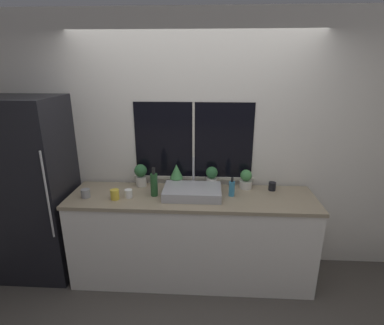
{
  "coord_description": "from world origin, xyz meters",
  "views": [
    {
      "loc": [
        0.16,
        -2.41,
        2.19
      ],
      "look_at": [
        0.0,
        0.3,
        1.29
      ],
      "focal_mm": 28.0,
      "sensor_mm": 36.0,
      "label": 1
    }
  ],
  "objects_px": {
    "mug_black": "(272,186)",
    "soap_bottle": "(232,188)",
    "potted_plant_center_right": "(212,177)",
    "mug_white": "(129,193)",
    "mug_grey": "(86,193)",
    "sink": "(192,191)",
    "potted_plant_far_left": "(141,174)",
    "bottle_tall": "(154,184)",
    "potted_plant_center_left": "(176,175)",
    "refrigerator": "(33,190)",
    "potted_plant_far_right": "(246,179)",
    "mug_yellow": "(115,194)"
  },
  "relations": [
    {
      "from": "potted_plant_center_right",
      "to": "potted_plant_far_right",
      "type": "xyz_separation_m",
      "value": [
        0.36,
        0.0,
        -0.02
      ]
    },
    {
      "from": "potted_plant_center_left",
      "to": "sink",
      "type": "bearing_deg",
      "value": -51.68
    },
    {
      "from": "sink",
      "to": "mug_white",
      "type": "distance_m",
      "value": 0.63
    },
    {
      "from": "mug_black",
      "to": "mug_white",
      "type": "bearing_deg",
      "value": -169.8
    },
    {
      "from": "mug_yellow",
      "to": "mug_black",
      "type": "height_order",
      "value": "mug_yellow"
    },
    {
      "from": "refrigerator",
      "to": "mug_white",
      "type": "relative_size",
      "value": 23.19
    },
    {
      "from": "refrigerator",
      "to": "potted_plant_far_right",
      "type": "relative_size",
      "value": 9.37
    },
    {
      "from": "sink",
      "to": "potted_plant_far_left",
      "type": "height_order",
      "value": "sink"
    },
    {
      "from": "refrigerator",
      "to": "sink",
      "type": "bearing_deg",
      "value": -1.12
    },
    {
      "from": "sink",
      "to": "potted_plant_far_left",
      "type": "bearing_deg",
      "value": 157.87
    },
    {
      "from": "soap_bottle",
      "to": "mug_grey",
      "type": "relative_size",
      "value": 2.23
    },
    {
      "from": "sink",
      "to": "potted_plant_far_left",
      "type": "xyz_separation_m",
      "value": [
        -0.56,
        0.23,
        0.08
      ]
    },
    {
      "from": "soap_bottle",
      "to": "mug_white",
      "type": "xyz_separation_m",
      "value": [
        -1.01,
        -0.1,
        -0.04
      ]
    },
    {
      "from": "potted_plant_far_left",
      "to": "mug_yellow",
      "type": "xyz_separation_m",
      "value": [
        -0.18,
        -0.35,
        -0.08
      ]
    },
    {
      "from": "mug_grey",
      "to": "potted_plant_far_left",
      "type": "bearing_deg",
      "value": 33.71
    },
    {
      "from": "soap_bottle",
      "to": "bottle_tall",
      "type": "xyz_separation_m",
      "value": [
        -0.77,
        -0.04,
        0.04
      ]
    },
    {
      "from": "potted_plant_center_right",
      "to": "mug_white",
      "type": "height_order",
      "value": "potted_plant_center_right"
    },
    {
      "from": "potted_plant_far_right",
      "to": "mug_grey",
      "type": "height_order",
      "value": "potted_plant_far_right"
    },
    {
      "from": "mug_white",
      "to": "potted_plant_far_left",
      "type": "bearing_deg",
      "value": 78.74
    },
    {
      "from": "potted_plant_center_right",
      "to": "mug_white",
      "type": "relative_size",
      "value": 2.79
    },
    {
      "from": "potted_plant_center_right",
      "to": "mug_black",
      "type": "bearing_deg",
      "value": -3.89
    },
    {
      "from": "potted_plant_far_left",
      "to": "mug_grey",
      "type": "bearing_deg",
      "value": -146.29
    },
    {
      "from": "sink",
      "to": "potted_plant_center_right",
      "type": "xyz_separation_m",
      "value": [
        0.19,
        0.23,
        0.07
      ]
    },
    {
      "from": "refrigerator",
      "to": "potted_plant_center_left",
      "type": "height_order",
      "value": "refrigerator"
    },
    {
      "from": "potted_plant_center_left",
      "to": "mug_black",
      "type": "bearing_deg",
      "value": -2.44
    },
    {
      "from": "potted_plant_center_left",
      "to": "soap_bottle",
      "type": "xyz_separation_m",
      "value": [
        0.57,
        -0.2,
        -0.05
      ]
    },
    {
      "from": "potted_plant_center_left",
      "to": "mug_grey",
      "type": "bearing_deg",
      "value": -159.59
    },
    {
      "from": "mug_black",
      "to": "mug_yellow",
      "type": "bearing_deg",
      "value": -168.9
    },
    {
      "from": "sink",
      "to": "soap_bottle",
      "type": "height_order",
      "value": "sink"
    },
    {
      "from": "potted_plant_far_left",
      "to": "potted_plant_far_right",
      "type": "bearing_deg",
      "value": 0.0
    },
    {
      "from": "sink",
      "to": "soap_bottle",
      "type": "relative_size",
      "value": 2.95
    },
    {
      "from": "mug_black",
      "to": "potted_plant_center_left",
      "type": "bearing_deg",
      "value": 177.56
    },
    {
      "from": "refrigerator",
      "to": "mug_yellow",
      "type": "relative_size",
      "value": 19.29
    },
    {
      "from": "bottle_tall",
      "to": "mug_grey",
      "type": "bearing_deg",
      "value": -173.32
    },
    {
      "from": "potted_plant_far_right",
      "to": "mug_black",
      "type": "relative_size",
      "value": 2.33
    },
    {
      "from": "bottle_tall",
      "to": "mug_white",
      "type": "height_order",
      "value": "bottle_tall"
    },
    {
      "from": "refrigerator",
      "to": "potted_plant_far_left",
      "type": "xyz_separation_m",
      "value": [
        1.09,
        0.2,
        0.12
      ]
    },
    {
      "from": "potted_plant_far_left",
      "to": "bottle_tall",
      "type": "height_order",
      "value": "bottle_tall"
    },
    {
      "from": "mug_grey",
      "to": "potted_plant_center_right",
      "type": "bearing_deg",
      "value": 14.57
    },
    {
      "from": "sink",
      "to": "soap_bottle",
      "type": "xyz_separation_m",
      "value": [
        0.39,
        0.02,
        0.03
      ]
    },
    {
      "from": "potted_plant_far_left",
      "to": "mug_black",
      "type": "xyz_separation_m",
      "value": [
        1.38,
        -0.04,
        -0.09
      ]
    },
    {
      "from": "sink",
      "to": "mug_grey",
      "type": "xyz_separation_m",
      "value": [
        -1.04,
        -0.09,
        -0.0
      ]
    },
    {
      "from": "mug_grey",
      "to": "soap_bottle",
      "type": "bearing_deg",
      "value": 4.65
    },
    {
      "from": "sink",
      "to": "refrigerator",
      "type": "bearing_deg",
      "value": 178.88
    },
    {
      "from": "potted_plant_far_right",
      "to": "soap_bottle",
      "type": "distance_m",
      "value": 0.26
    },
    {
      "from": "potted_plant_center_left",
      "to": "mug_grey",
      "type": "relative_size",
      "value": 2.9
    },
    {
      "from": "mug_black",
      "to": "soap_bottle",
      "type": "bearing_deg",
      "value": -159.3
    },
    {
      "from": "refrigerator",
      "to": "potted_plant_far_left",
      "type": "bearing_deg",
      "value": 10.22
    },
    {
      "from": "mug_yellow",
      "to": "mug_grey",
      "type": "distance_m",
      "value": 0.3
    },
    {
      "from": "refrigerator",
      "to": "sink",
      "type": "xyz_separation_m",
      "value": [
        1.65,
        -0.03,
        0.04
      ]
    }
  ]
}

